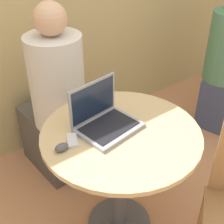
# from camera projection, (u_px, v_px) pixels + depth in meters

# --- Properties ---
(ground_plane) EXTENTS (12.00, 12.00, 0.00)m
(ground_plane) POSITION_uv_depth(u_px,v_px,m) (119.00, 223.00, 1.98)
(ground_plane) COLOR tan
(round_table) EXTENTS (0.82, 0.82, 0.73)m
(round_table) POSITION_uv_depth(u_px,v_px,m) (120.00, 156.00, 1.67)
(round_table) COLOR #4C4C51
(round_table) RESTS_ON ground_plane
(laptop) EXTENTS (0.33, 0.28, 0.23)m
(laptop) POSITION_uv_depth(u_px,v_px,m) (104.00, 119.00, 1.58)
(laptop) COLOR gray
(laptop) RESTS_ON round_table
(cell_phone) EXTENTS (0.09, 0.11, 0.02)m
(cell_phone) POSITION_uv_depth(u_px,v_px,m) (72.00, 140.00, 1.50)
(cell_phone) COLOR silver
(cell_phone) RESTS_ON round_table
(computer_mouse) EXTENTS (0.07, 0.04, 0.04)m
(computer_mouse) POSITION_uv_depth(u_px,v_px,m) (61.00, 147.00, 1.44)
(computer_mouse) COLOR #4C4C51
(computer_mouse) RESTS_ON round_table
(person_seated) EXTENTS (0.35, 0.54, 1.25)m
(person_seated) POSITION_uv_depth(u_px,v_px,m) (56.00, 109.00, 2.12)
(person_seated) COLOR #4C4742
(person_seated) RESTS_ON ground_plane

